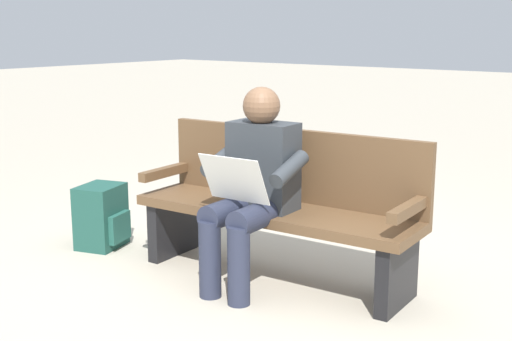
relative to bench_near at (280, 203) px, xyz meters
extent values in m
plane|color=#B7AD99|center=(-0.01, 0.07, -0.46)|extent=(40.00, 40.00, 0.00)
cube|color=brown|center=(-0.01, 0.07, -0.04)|extent=(1.83, 0.61, 0.06)
cube|color=brown|center=(0.01, -0.14, 0.22)|extent=(1.80, 0.18, 0.45)
cube|color=brown|center=(-0.85, 0.01, 0.11)|extent=(0.09, 0.48, 0.06)
cube|color=brown|center=(0.84, 0.13, 0.11)|extent=(0.09, 0.48, 0.06)
cube|color=black|center=(-0.80, 0.01, -0.26)|extent=(0.11, 0.44, 0.39)
cube|color=black|center=(0.79, 0.13, -0.26)|extent=(0.11, 0.44, 0.39)
cube|color=#33383D|center=(0.04, 0.12, 0.25)|extent=(0.41, 0.25, 0.52)
sphere|color=brown|center=(0.04, 0.14, 0.61)|extent=(0.22, 0.22, 0.22)
cylinder|color=#282D42|center=(-0.08, 0.33, 0.01)|extent=(0.18, 0.43, 0.15)
cylinder|color=#282D42|center=(0.12, 0.34, 0.01)|extent=(0.18, 0.43, 0.15)
cylinder|color=#282D42|center=(-0.09, 0.51, -0.23)|extent=(0.13, 0.13, 0.45)
cylinder|color=#282D42|center=(0.11, 0.53, -0.23)|extent=(0.13, 0.13, 0.45)
cylinder|color=#33383D|center=(-0.21, 0.21, 0.28)|extent=(0.11, 0.32, 0.18)
cylinder|color=#33383D|center=(0.27, 0.24, 0.28)|extent=(0.11, 0.32, 0.18)
cube|color=silver|center=(0.02, 0.42, 0.23)|extent=(0.41, 0.16, 0.27)
cube|color=#1E4C42|center=(1.32, 0.32, -0.24)|extent=(0.34, 0.38, 0.44)
cube|color=#23574C|center=(1.17, 0.27, -0.30)|extent=(0.11, 0.23, 0.20)
camera|label=1|loc=(-2.35, 3.27, 1.06)|focal=47.75mm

